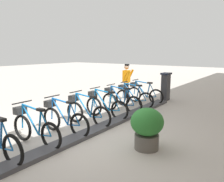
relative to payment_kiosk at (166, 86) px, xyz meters
The scene contains 12 objects.
ground_plane 5.53m from the payment_kiosk, 90.56° to the left, with size 60.00×60.00×0.00m, color beige.
dock_rail_base 5.52m from the payment_kiosk, 90.56° to the left, with size 0.44×10.05×0.10m, color #47474C.
payment_kiosk is the anchor object (origin of this frame).
bike_docked_0 1.23m from the payment_kiosk, 61.82° to the left, with size 1.72×0.54×1.02m.
bike_docked_1 2.09m from the payment_kiosk, 73.99° to the left, with size 1.72×0.54×1.02m.
bike_docked_2 2.98m from the payment_kiosk, 78.91° to the left, with size 1.72×0.54×1.02m.
bike_docked_3 3.89m from the payment_kiosk, 81.54° to the left, with size 1.72×0.54×1.02m.
bike_docked_4 4.81m from the payment_kiosk, 83.16° to the left, with size 1.72×0.54×1.02m.
bike_docked_5 5.72m from the payment_kiosk, 84.26° to the left, with size 1.72×0.54×1.02m.
bike_docked_6 6.64m from the payment_kiosk, 85.06° to the left, with size 1.72×0.54×1.02m.
worker_near_rack 1.81m from the payment_kiosk, 30.62° to the left, with size 0.50×0.68×1.66m.
planter_bush 5.53m from the payment_kiosk, 108.45° to the left, with size 0.76×0.76×0.97m.
Camera 1 is at (-3.94, 4.22, 2.23)m, focal length 36.13 mm.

